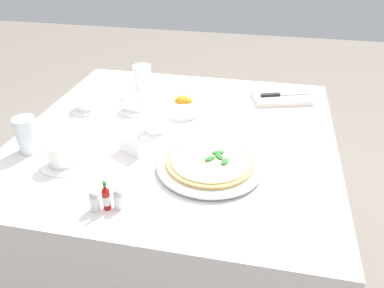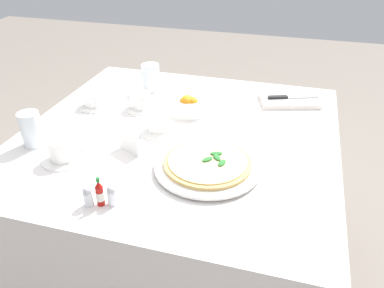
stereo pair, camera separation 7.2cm
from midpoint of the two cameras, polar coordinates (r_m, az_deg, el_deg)
ground_plane at (r=1.79m, az=-0.29°, el=-19.45°), size 8.00×8.00×0.00m
dining_table at (r=1.38m, az=-0.35°, el=-3.37°), size 1.04×1.04×0.74m
pizza_plate at (r=1.12m, az=4.13°, el=-3.30°), size 0.31×0.31×0.02m
pizza at (r=1.11m, az=4.18°, el=-2.70°), size 0.25×0.25×0.02m
coffee_cup_near_left at (r=1.47m, az=-6.18°, el=6.20°), size 0.13×0.13×0.06m
coffee_cup_right_edge at (r=1.31m, az=-3.23°, el=2.97°), size 0.13×0.13×0.06m
coffee_cup_back_corner at (r=1.20m, az=-16.88°, el=-0.98°), size 0.13×0.13×0.07m
coffee_cup_left_edge at (r=1.52m, az=-12.79°, el=6.27°), size 0.13×0.13×0.06m
water_glass_far_left at (r=1.30m, az=-21.01°, el=1.74°), size 0.07×0.07×0.11m
water_glass_far_right at (r=1.62m, az=-4.77°, el=9.46°), size 0.07×0.07×0.11m
napkin_folded at (r=1.57m, az=15.37°, el=6.18°), size 0.25×0.19×0.02m
dinner_knife at (r=1.57m, az=15.54°, el=6.64°), size 0.19×0.09×0.01m
citrus_bowl at (r=1.43m, az=0.75°, el=5.66°), size 0.15×0.15×0.06m
hot_sauce_bottle at (r=1.00m, az=-11.34°, el=-7.19°), size 0.02×0.02×0.08m
salt_shaker at (r=1.00m, az=-9.59°, el=-7.57°), size 0.03×0.03×0.06m
pepper_shaker at (r=1.01m, az=-12.98°, el=-7.62°), size 0.03×0.03×0.06m
menu_card at (r=1.20m, az=-7.58°, el=0.02°), size 0.08×0.04×0.06m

